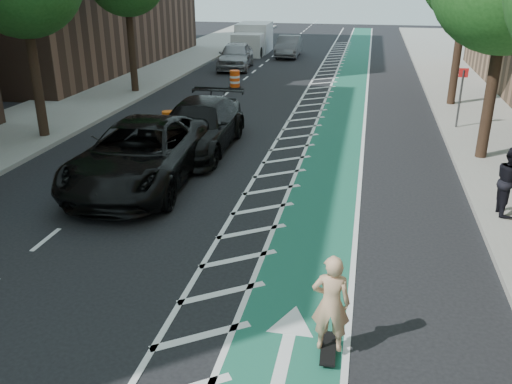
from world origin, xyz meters
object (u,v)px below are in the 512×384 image
(suv_near, at_px, (141,154))
(barrel_a, at_px, (153,136))
(skateboarder, at_px, (331,303))
(suv_far, at_px, (198,126))

(suv_near, height_order, barrel_a, suv_near)
(skateboarder, xyz_separation_m, barrel_a, (-7.10, 10.18, -0.55))
(suv_near, xyz_separation_m, suv_far, (0.68, 3.50, -0.06))
(skateboarder, distance_m, suv_far, 11.64)
(suv_far, distance_m, barrel_a, 1.74)
(skateboarder, bearing_deg, barrel_a, -57.36)
(suv_near, xyz_separation_m, barrel_a, (-1.00, 3.38, -0.49))
(barrel_a, bearing_deg, suv_near, -73.46)
(suv_far, bearing_deg, barrel_a, -176.27)
(barrel_a, bearing_deg, suv_far, 4.25)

